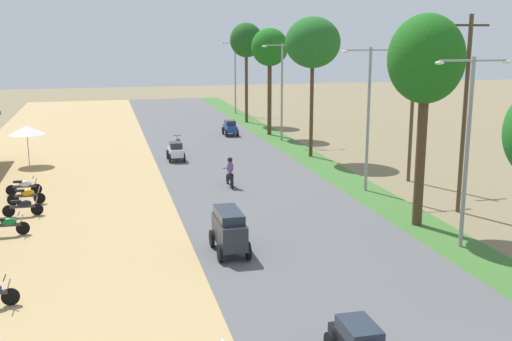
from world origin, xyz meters
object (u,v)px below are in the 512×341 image
at_px(car_hatchback_blue, 230,127).
at_px(parked_motorbike_second, 7,224).
at_px(streetlamp_farthest, 235,72).
at_px(parked_motorbike_fourth, 27,195).
at_px(streetlamp_near, 468,139).
at_px(car_van_charcoal, 229,229).
at_px(utility_pole_near, 465,112).
at_px(utility_pole_far, 412,104).
at_px(vendor_umbrella, 27,130).
at_px(motorbike_foreground_rider, 230,173).
at_px(parked_motorbike_fifth, 24,186).
at_px(car_hatchback_white, 176,150).
at_px(parked_motorbike_third, 23,206).
at_px(motorbike_ahead_second, 178,142).
at_px(streetlamp_mid, 368,109).
at_px(median_tree_fifth, 246,41).
at_px(median_tree_second, 426,62).
at_px(median_tree_third, 313,43).
at_px(streetlamp_far, 282,85).
at_px(median_tree_fourth, 270,48).

bearing_deg(car_hatchback_blue, parked_motorbike_second, -121.37).
bearing_deg(streetlamp_farthest, parked_motorbike_fourth, -118.20).
height_order(parked_motorbike_second, streetlamp_near, streetlamp_near).
height_order(car_van_charcoal, car_hatchback_blue, car_van_charcoal).
xyz_separation_m(utility_pole_near, utility_pole_far, (0.68, 6.33, -0.36)).
relative_size(vendor_umbrella, utility_pole_near, 0.28).
xyz_separation_m(utility_pole_near, motorbike_foreground_rider, (-9.59, 7.15, -3.91)).
height_order(parked_motorbike_fifth, utility_pole_near, utility_pole_near).
bearing_deg(parked_motorbike_fourth, car_hatchback_white, 47.19).
bearing_deg(parked_motorbike_third, parked_motorbike_second, -96.20).
distance_m(utility_pole_far, motorbike_ahead_second, 17.77).
relative_size(streetlamp_near, streetlamp_mid, 0.98).
relative_size(median_tree_fifth, utility_pole_far, 1.09).
bearing_deg(motorbike_ahead_second, median_tree_fifth, 57.45).
xyz_separation_m(streetlamp_mid, motorbike_ahead_second, (-8.33, 14.44, -3.85)).
bearing_deg(streetlamp_mid, motorbike_foreground_rider, 160.65).
relative_size(car_hatchback_white, motorbike_ahead_second, 1.11).
relative_size(vendor_umbrella, motorbike_ahead_second, 1.40).
bearing_deg(utility_pole_near, median_tree_second, -152.75).
bearing_deg(median_tree_third, car_hatchback_blue, 109.85).
distance_m(streetlamp_far, car_hatchback_white, 11.34).
distance_m(parked_motorbike_fifth, motorbike_ahead_second, 14.52).
relative_size(streetlamp_near, utility_pole_near, 0.81).
height_order(parked_motorbike_third, median_tree_fifth, median_tree_fifth).
bearing_deg(motorbike_ahead_second, car_hatchback_blue, 46.40).
xyz_separation_m(parked_motorbike_third, parked_motorbike_fifth, (-0.39, 4.07, 0.00)).
xyz_separation_m(median_tree_fourth, streetlamp_near, (0.16, -28.60, -2.74)).
bearing_deg(parked_motorbike_fifth, parked_motorbike_fourth, -80.81).
distance_m(parked_motorbike_third, median_tree_third, 21.50).
xyz_separation_m(parked_motorbike_fourth, motorbike_foreground_rider, (10.40, 1.12, 0.30)).
bearing_deg(streetlamp_farthest, median_tree_third, -89.60).
height_order(parked_motorbike_fourth, median_tree_third, median_tree_third).
height_order(median_tree_second, motorbike_ahead_second, median_tree_second).
bearing_deg(parked_motorbike_second, car_hatchback_blue, 58.63).
bearing_deg(streetlamp_mid, utility_pole_far, 25.71).
xyz_separation_m(parked_motorbike_third, car_hatchback_white, (8.30, 11.10, 0.19)).
height_order(parked_motorbike_second, parked_motorbike_third, same).
bearing_deg(streetlamp_far, motorbike_ahead_second, -167.69).
height_order(median_tree_fourth, streetlamp_farthest, median_tree_fourth).
relative_size(median_tree_fourth, streetlamp_near, 1.17).
height_order(median_tree_third, streetlamp_near, median_tree_third).
distance_m(parked_motorbike_fifth, vendor_umbrella, 8.12).
xyz_separation_m(vendor_umbrella, median_tree_fourth, (18.06, 8.10, 4.78)).
bearing_deg(utility_pole_near, streetlamp_mid, 119.43).
distance_m(median_tree_fifth, streetlamp_near, 36.36).
relative_size(parked_motorbike_third, utility_pole_near, 0.20).
relative_size(parked_motorbike_fifth, motorbike_ahead_second, 1.00).
distance_m(utility_pole_near, car_hatchback_blue, 25.38).
relative_size(vendor_umbrella, car_hatchback_blue, 1.26).
distance_m(parked_motorbike_second, vendor_umbrella, 14.95).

